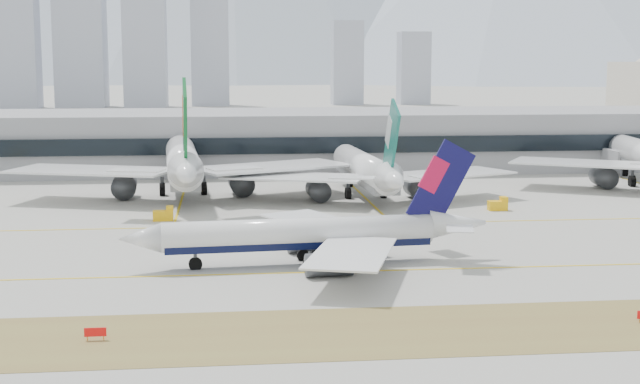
{
  "coord_description": "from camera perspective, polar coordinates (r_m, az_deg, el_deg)",
  "views": [
    {
      "loc": [
        -17.16,
        -120.71,
        27.84
      ],
      "look_at": [
        -2.1,
        18.0,
        7.5
      ],
      "focal_mm": 50.0,
      "sensor_mm": 36.0,
      "label": 1
    }
  ],
  "objects": [
    {
      "name": "widebody_eva",
      "position": [
        188.81,
        -8.77,
        1.8
      ],
      "size": [
        71.53,
        70.11,
        25.54
      ],
      "rotation": [
        0.0,
        0.0,
        1.64
      ],
      "color": "white",
      "rests_on": "ground"
    },
    {
      "name": "terminal",
      "position": [
        237.05,
        -2.03,
        3.37
      ],
      "size": [
        280.0,
        43.1,
        15.0
      ],
      "color": "gray",
      "rests_on": "ground"
    },
    {
      "name": "widebody_cathay",
      "position": [
        182.74,
        3.02,
        1.35
      ],
      "size": [
        61.03,
        59.7,
        21.77
      ],
      "rotation": [
        0.0,
        0.0,
        1.62
      ],
      "color": "white",
      "rests_on": "ground"
    },
    {
      "name": "taxiing_airliner",
      "position": [
        123.48,
        -0.48,
        -2.74
      ],
      "size": [
        51.86,
        44.92,
        17.41
      ],
      "rotation": [
        0.0,
        0.0,
        3.22
      ],
      "color": "white",
      "rests_on": "ground"
    },
    {
      "name": "city_skyline",
      "position": [
        581.5,
        -15.3,
        10.17
      ],
      "size": [
        342.0,
        49.8,
        140.0
      ],
      "color": "#9FA4B5",
      "rests_on": "ground"
    },
    {
      "name": "gse_c",
      "position": [
        172.41,
        11.35,
        -0.81
      ],
      "size": [
        3.55,
        2.0,
        2.6
      ],
      "color": "#F9B60D",
      "rests_on": "ground"
    },
    {
      "name": "hold_sign_left",
      "position": [
        93.65,
        -14.19,
        -8.7
      ],
      "size": [
        2.2,
        0.15,
        1.35
      ],
      "color": "red",
      "rests_on": "ground"
    },
    {
      "name": "ground",
      "position": [
        125.06,
        1.85,
        -4.57
      ],
      "size": [
        3000.0,
        3000.0,
        0.0
      ],
      "primitive_type": "plane",
      "color": "#A8A69E",
      "rests_on": "ground"
    },
    {
      "name": "gse_b",
      "position": [
        160.46,
        -9.95,
        -1.44
      ],
      "size": [
        3.55,
        2.0,
        2.6
      ],
      "color": "#F9B60D",
      "rests_on": "ground"
    }
  ]
}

